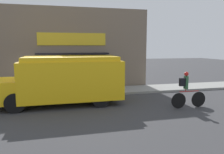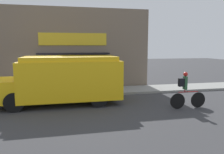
{
  "view_description": "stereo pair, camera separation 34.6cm",
  "coord_description": "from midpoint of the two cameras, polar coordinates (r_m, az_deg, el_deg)",
  "views": [
    {
      "loc": [
        1.1,
        -11.9,
        2.79
      ],
      "look_at": [
        3.95,
        -0.2,
        1.1
      ],
      "focal_mm": 35.0,
      "sensor_mm": 36.0,
      "label": 1
    },
    {
      "loc": [
        1.44,
        -11.97,
        2.79
      ],
      "look_at": [
        3.95,
        -0.2,
        1.1
      ],
      "focal_mm": 35.0,
      "sensor_mm": 36.0,
      "label": 2
    }
  ],
  "objects": [
    {
      "name": "ground_plane",
      "position": [
        12.32,
        -17.69,
        -5.48
      ],
      "size": [
        70.0,
        70.0,
        0.0
      ],
      "primitive_type": "plane",
      "color": "#38383A"
    },
    {
      "name": "sidewalk",
      "position": [
        13.32,
        -17.28,
        -4.17
      ],
      "size": [
        28.0,
        2.08,
        0.13
      ],
      "color": "gray",
      "rests_on": "ground_plane"
    },
    {
      "name": "storefront",
      "position": [
        14.25,
        -17.0,
        6.95
      ],
      "size": [
        13.9,
        0.82,
        5.23
      ],
      "color": "#756656",
      "rests_on": "ground_plane"
    },
    {
      "name": "school_bus",
      "position": [
        10.78,
        -11.53,
        -0.58
      ],
      "size": [
        5.96,
        2.68,
        2.32
      ],
      "rotation": [
        0.0,
        0.0,
        0.01
      ],
      "color": "yellow",
      "rests_on": "ground_plane"
    },
    {
      "name": "cyclist",
      "position": [
        10.44,
        19.69,
        -3.6
      ],
      "size": [
        1.74,
        0.2,
        1.66
      ],
      "rotation": [
        0.0,
        0.0,
        0.01
      ],
      "color": "black",
      "rests_on": "ground_plane"
    },
    {
      "name": "trash_bin",
      "position": [
        13.31,
        -8.77,
        -1.5
      ],
      "size": [
        0.58,
        0.58,
        0.97
      ],
      "color": "#38383D",
      "rests_on": "sidewalk"
    }
  ]
}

